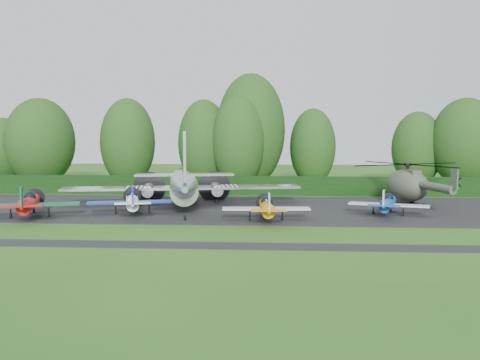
# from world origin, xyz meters

# --- Properties ---
(ground) EXTENTS (160.00, 160.00, 0.00)m
(ground) POSITION_xyz_m (0.00, 0.00, 0.00)
(ground) COLOR #264C15
(ground) RESTS_ON ground
(apron) EXTENTS (70.00, 18.00, 0.01)m
(apron) POSITION_xyz_m (0.00, 10.00, 0.00)
(apron) COLOR black
(apron) RESTS_ON ground
(taxiway_verge) EXTENTS (70.00, 2.00, 0.00)m
(taxiway_verge) POSITION_xyz_m (0.00, -6.00, 0.00)
(taxiway_verge) COLOR black
(taxiway_verge) RESTS_ON ground
(hedgerow) EXTENTS (90.00, 1.60, 2.00)m
(hedgerow) POSITION_xyz_m (0.00, 21.00, 0.00)
(hedgerow) COLOR black
(hedgerow) RESTS_ON ground
(transport_plane) EXTENTS (22.07, 16.92, 7.07)m
(transport_plane) POSITION_xyz_m (-0.64, 10.94, 1.97)
(transport_plane) COLOR silver
(transport_plane) RESTS_ON ground
(light_plane_red) EXTENTS (7.58, 7.97, 2.91)m
(light_plane_red) POSITION_xyz_m (-11.38, 3.23, 1.21)
(light_plane_red) COLOR #AE1013
(light_plane_red) RESTS_ON ground
(light_plane_white) EXTENTS (7.29, 7.67, 2.80)m
(light_plane_white) POSITION_xyz_m (-3.84, 5.77, 1.17)
(light_plane_white) COLOR white
(light_plane_white) RESTS_ON ground
(light_plane_orange) EXTENTS (6.71, 7.05, 2.58)m
(light_plane_orange) POSITION_xyz_m (7.20, 3.22, 1.07)
(light_plane_orange) COLOR orange
(light_plane_orange) RESTS_ON ground
(light_plane_blue) EXTENTS (6.38, 6.71, 2.45)m
(light_plane_blue) POSITION_xyz_m (16.96, 6.52, 1.02)
(light_plane_blue) COLOR #184992
(light_plane_blue) RESTS_ON ground
(helicopter) EXTENTS (12.13, 14.21, 3.91)m
(helicopter) POSITION_xyz_m (20.21, 13.71, 2.10)
(helicopter) COLOR #3D4938
(helicopter) RESTS_ON ground
(sign_board) EXTENTS (3.48, 0.13, 1.96)m
(sign_board) POSITION_xyz_m (26.43, 20.50, 1.32)
(sign_board) COLOR #3F3326
(sign_board) RESTS_ON ground
(tree_0) EXTENTS (6.50, 6.50, 9.52)m
(tree_0) POSITION_xyz_m (26.07, 33.06, 4.75)
(tree_0) COLOR black
(tree_0) RESTS_ON ground
(tree_1) EXTENTS (6.96, 6.96, 11.19)m
(tree_1) POSITION_xyz_m (-11.04, 30.31, 5.58)
(tree_1) COLOR black
(tree_1) RESTS_ON ground
(tree_3) EXTENTS (8.81, 8.81, 11.26)m
(tree_3) POSITION_xyz_m (-22.46, 30.08, 5.62)
(tree_3) COLOR black
(tree_3) RESTS_ON ground
(tree_4) EXTENTS (8.74, 8.74, 14.29)m
(tree_4) POSITION_xyz_m (4.68, 31.22, 7.14)
(tree_4) COLOR black
(tree_4) RESTS_ON ground
(tree_5) EXTENTS (6.48, 6.48, 10.96)m
(tree_5) POSITION_xyz_m (-1.14, 29.70, 5.46)
(tree_5) COLOR black
(tree_5) RESTS_ON ground
(tree_6) EXTENTS (7.36, 7.36, 8.86)m
(tree_6) POSITION_xyz_m (-29.47, 34.00, 4.42)
(tree_6) COLOR black
(tree_6) RESTS_ON ground
(tree_7) EXTENTS (5.93, 5.93, 9.93)m
(tree_7) POSITION_xyz_m (12.67, 32.68, 4.95)
(tree_7) COLOR black
(tree_7) RESTS_ON ground
(tree_8) EXTENTS (8.37, 8.37, 11.10)m
(tree_8) POSITION_xyz_m (31.28, 30.78, 5.54)
(tree_8) COLOR black
(tree_8) RESTS_ON ground
(tree_10) EXTENTS (6.53, 6.53, 11.35)m
(tree_10) POSITION_xyz_m (3.31, 28.10, 5.66)
(tree_10) COLOR black
(tree_10) RESTS_ON ground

